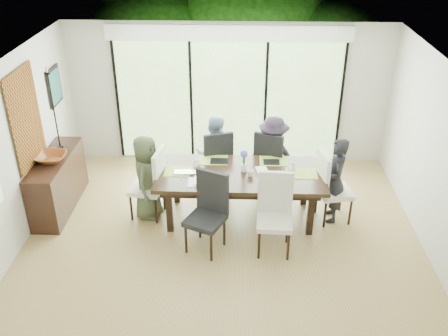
{
  "coord_description": "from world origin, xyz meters",
  "views": [
    {
      "loc": [
        0.24,
        -6.37,
        4.62
      ],
      "look_at": [
        0.0,
        0.25,
        1.0
      ],
      "focal_mm": 40.0,
      "sensor_mm": 36.0,
      "label": 1
    }
  ],
  "objects_px": {
    "chair_right_end": "(335,186)",
    "laptop": "(186,174)",
    "person_far_right": "(273,155)",
    "bowl": "(51,158)",
    "chair_near_left": "(205,215)",
    "vase": "(244,167)",
    "chair_left_end": "(146,183)",
    "table_top": "(240,174)",
    "cup_a": "(197,164)",
    "sideboard": "(58,183)",
    "cup_c": "(291,167)",
    "person_left_end": "(147,177)",
    "person_far_left": "(215,154)",
    "person_right_end": "(335,181)",
    "chair_far_left": "(215,159)",
    "cup_b": "(250,173)",
    "chair_near_right": "(275,216)",
    "chair_far_right": "(272,160)"
  },
  "relations": [
    {
      "from": "chair_left_end",
      "to": "bowl",
      "type": "distance_m",
      "value": 1.56
    },
    {
      "from": "vase",
      "to": "sideboard",
      "type": "bearing_deg",
      "value": 177.31
    },
    {
      "from": "person_right_end",
      "to": "cup_c",
      "type": "relative_size",
      "value": 10.4
    },
    {
      "from": "vase",
      "to": "cup_b",
      "type": "bearing_deg",
      "value": -56.31
    },
    {
      "from": "table_top",
      "to": "laptop",
      "type": "bearing_deg",
      "value": -173.29
    },
    {
      "from": "chair_left_end",
      "to": "cup_c",
      "type": "height_order",
      "value": "chair_left_end"
    },
    {
      "from": "chair_left_end",
      "to": "person_right_end",
      "type": "height_order",
      "value": "person_right_end"
    },
    {
      "from": "chair_far_right",
      "to": "chair_near_left",
      "type": "height_order",
      "value": "same"
    },
    {
      "from": "laptop",
      "to": "chair_left_end",
      "type": "bearing_deg",
      "value": 168.24
    },
    {
      "from": "cup_a",
      "to": "sideboard",
      "type": "xyz_separation_m",
      "value": [
        -2.31,
        0.04,
        -0.41
      ]
    },
    {
      "from": "chair_right_end",
      "to": "sideboard",
      "type": "xyz_separation_m",
      "value": [
        -4.51,
        0.19,
        -0.14
      ]
    },
    {
      "from": "person_right_end",
      "to": "vase",
      "type": "distance_m",
      "value": 1.44
    },
    {
      "from": "table_top",
      "to": "chair_far_right",
      "type": "height_order",
      "value": "chair_far_right"
    },
    {
      "from": "person_far_right",
      "to": "bowl",
      "type": "bearing_deg",
      "value": 22.12
    },
    {
      "from": "chair_left_end",
      "to": "chair_far_left",
      "type": "bearing_deg",
      "value": 138.16
    },
    {
      "from": "table_top",
      "to": "vase",
      "type": "bearing_deg",
      "value": 45.0
    },
    {
      "from": "chair_right_end",
      "to": "person_far_right",
      "type": "distance_m",
      "value": 1.27
    },
    {
      "from": "chair_left_end",
      "to": "chair_far_right",
      "type": "xyz_separation_m",
      "value": [
        2.05,
        0.85,
        0.0
      ]
    },
    {
      "from": "person_left_end",
      "to": "cup_c",
      "type": "distance_m",
      "value": 2.29
    },
    {
      "from": "table_top",
      "to": "chair_near_right",
      "type": "xyz_separation_m",
      "value": [
        0.5,
        -0.87,
        -0.19
      ]
    },
    {
      "from": "vase",
      "to": "chair_left_end",
      "type": "bearing_deg",
      "value": -178.15
    },
    {
      "from": "person_far_right",
      "to": "cup_a",
      "type": "height_order",
      "value": "person_far_right"
    },
    {
      "from": "cup_b",
      "to": "cup_c",
      "type": "distance_m",
      "value": 0.68
    },
    {
      "from": "chair_far_left",
      "to": "cup_a",
      "type": "bearing_deg",
      "value": 51.36
    },
    {
      "from": "table_top",
      "to": "chair_far_left",
      "type": "height_order",
      "value": "chair_far_left"
    },
    {
      "from": "chair_right_end",
      "to": "cup_c",
      "type": "distance_m",
      "value": 0.76
    },
    {
      "from": "laptop",
      "to": "table_top",
      "type": "bearing_deg",
      "value": 3.7
    },
    {
      "from": "person_left_end",
      "to": "person_far_right",
      "type": "height_order",
      "value": "same"
    },
    {
      "from": "chair_right_end",
      "to": "cup_c",
      "type": "height_order",
      "value": "chair_right_end"
    },
    {
      "from": "chair_right_end",
      "to": "chair_near_left",
      "type": "bearing_deg",
      "value": 102.19
    },
    {
      "from": "chair_near_left",
      "to": "chair_left_end",
      "type": "bearing_deg",
      "value": 163.67
    },
    {
      "from": "laptop",
      "to": "cup_c",
      "type": "height_order",
      "value": "cup_c"
    },
    {
      "from": "person_left_end",
      "to": "person_far_left",
      "type": "relative_size",
      "value": 1.0
    },
    {
      "from": "cup_a",
      "to": "cup_b",
      "type": "xyz_separation_m",
      "value": [
        0.85,
        -0.25,
        -0.0
      ]
    },
    {
      "from": "chair_near_right",
      "to": "chair_far_right",
      "type": "bearing_deg",
      "value": 90.93
    },
    {
      "from": "person_far_right",
      "to": "sideboard",
      "type": "bearing_deg",
      "value": 20.57
    },
    {
      "from": "chair_left_end",
      "to": "chair_near_left",
      "type": "height_order",
      "value": "same"
    },
    {
      "from": "cup_c",
      "to": "vase",
      "type": "bearing_deg",
      "value": -176.19
    },
    {
      "from": "person_right_end",
      "to": "person_far_right",
      "type": "xyz_separation_m",
      "value": [
        -0.93,
        0.83,
        0.0
      ]
    },
    {
      "from": "laptop",
      "to": "sideboard",
      "type": "distance_m",
      "value": 2.21
    },
    {
      "from": "chair_far_left",
      "to": "person_right_end",
      "type": "height_order",
      "value": "person_right_end"
    },
    {
      "from": "chair_left_end",
      "to": "cup_b",
      "type": "bearing_deg",
      "value": 95.7
    },
    {
      "from": "chair_near_left",
      "to": "bowl",
      "type": "distance_m",
      "value": 2.72
    },
    {
      "from": "table_top",
      "to": "laptop",
      "type": "xyz_separation_m",
      "value": [
        -0.85,
        -0.1,
        0.05
      ]
    },
    {
      "from": "person_far_right",
      "to": "cup_a",
      "type": "bearing_deg",
      "value": 38.98
    },
    {
      "from": "cup_a",
      "to": "sideboard",
      "type": "relative_size",
      "value": 0.08
    },
    {
      "from": "chair_near_left",
      "to": "sideboard",
      "type": "height_order",
      "value": "chair_near_left"
    },
    {
      "from": "person_far_right",
      "to": "laptop",
      "type": "xyz_separation_m",
      "value": [
        -1.4,
        -0.93,
        0.13
      ]
    },
    {
      "from": "chair_left_end",
      "to": "person_far_right",
      "type": "bearing_deg",
      "value": 121.21
    },
    {
      "from": "chair_right_end",
      "to": "laptop",
      "type": "relative_size",
      "value": 3.33
    }
  ]
}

